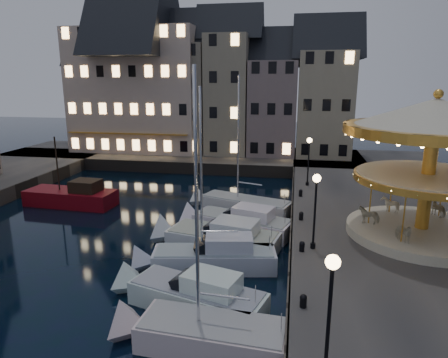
% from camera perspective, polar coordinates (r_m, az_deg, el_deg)
% --- Properties ---
extents(ground, '(160.00, 160.00, 0.00)m').
position_cam_1_polar(ground, '(23.11, -6.10, -12.45)').
color(ground, black).
rests_on(ground, ground).
extents(quay_east, '(16.00, 56.00, 1.30)m').
position_cam_1_polar(quay_east, '(28.69, 25.91, -7.04)').
color(quay_east, '#474442').
rests_on(quay_east, ground).
extents(quay_north, '(44.00, 12.00, 1.30)m').
position_cam_1_polar(quay_north, '(50.73, -6.04, 3.08)').
color(quay_north, '#474442').
rests_on(quay_north, ground).
extents(quaywall_e, '(0.15, 44.00, 1.30)m').
position_cam_1_polar(quaywall_e, '(27.54, 9.61, -6.61)').
color(quaywall_e, '#47423A').
rests_on(quaywall_e, ground).
extents(quaywall_n, '(48.00, 0.15, 1.30)m').
position_cam_1_polar(quaywall_n, '(44.54, -5.69, 1.54)').
color(quaywall_n, '#47423A').
rests_on(quaywall_n, ground).
extents(streetlamp_a, '(0.44, 0.44, 4.17)m').
position_cam_1_polar(streetlamp_a, '(12.55, 14.92, -16.48)').
color(streetlamp_a, black).
rests_on(streetlamp_a, quay_east).
extents(streetlamp_b, '(0.44, 0.44, 4.17)m').
position_cam_1_polar(streetlamp_b, '(21.76, 12.94, -3.05)').
color(streetlamp_b, black).
rests_on(streetlamp_b, quay_east).
extents(streetlamp_c, '(0.44, 0.44, 4.17)m').
position_cam_1_polar(streetlamp_c, '(34.89, 12.02, 3.43)').
color(streetlamp_c, black).
rests_on(streetlamp_c, quay_east).
extents(bollard_a, '(0.30, 0.30, 0.57)m').
position_cam_1_polar(bollard_a, '(17.18, 11.27, -16.63)').
color(bollard_a, black).
rests_on(bollard_a, quay_east).
extents(bollard_b, '(0.30, 0.30, 0.57)m').
position_cam_1_polar(bollard_b, '(22.09, 11.08, -9.36)').
color(bollard_b, black).
rests_on(bollard_b, quay_east).
extents(bollard_c, '(0.30, 0.30, 0.57)m').
position_cam_1_polar(bollard_c, '(26.76, 10.97, -5.13)').
color(bollard_c, black).
rests_on(bollard_c, quay_east).
extents(bollard_d, '(0.30, 0.30, 0.57)m').
position_cam_1_polar(bollard_d, '(32.01, 10.89, -1.92)').
color(bollard_d, black).
rests_on(bollard_d, quay_east).
extents(townhouse_na, '(5.50, 8.00, 12.80)m').
position_cam_1_polar(townhouse_na, '(56.00, -17.24, 10.92)').
color(townhouse_na, slate).
rests_on(townhouse_na, quay_north).
extents(townhouse_nb, '(6.16, 8.00, 13.80)m').
position_cam_1_polar(townhouse_nb, '(53.71, -11.99, 11.66)').
color(townhouse_nb, gray).
rests_on(townhouse_nb, quay_north).
extents(townhouse_nc, '(6.82, 8.00, 14.80)m').
position_cam_1_polar(townhouse_nc, '(51.74, -5.65, 12.37)').
color(townhouse_nc, slate).
rests_on(townhouse_nc, quay_north).
extents(townhouse_nd, '(5.50, 8.00, 15.80)m').
position_cam_1_polar(townhouse_nd, '(50.48, 0.80, 12.96)').
color(townhouse_nd, gray).
rests_on(townhouse_nd, quay_north).
extents(townhouse_ne, '(6.16, 8.00, 12.80)m').
position_cam_1_polar(townhouse_ne, '(49.94, 7.09, 11.12)').
color(townhouse_ne, slate).
rests_on(townhouse_ne, quay_north).
extents(townhouse_nf, '(6.82, 8.00, 13.80)m').
position_cam_1_polar(townhouse_nf, '(49.94, 14.19, 11.38)').
color(townhouse_nf, gray).
rests_on(townhouse_nf, quay_north).
extents(hotel_corner, '(17.60, 9.00, 16.80)m').
position_cam_1_polar(hotel_corner, '(53.66, -12.02, 13.27)').
color(hotel_corner, beige).
rests_on(hotel_corner, quay_north).
extents(motorboat_a, '(6.94, 2.65, 11.50)m').
position_cam_1_polar(motorboat_a, '(16.90, -3.59, -21.23)').
color(motorboat_a, silver).
rests_on(motorboat_a, ground).
extents(motorboat_b, '(7.41, 3.99, 2.15)m').
position_cam_1_polar(motorboat_b, '(19.20, -4.98, -16.17)').
color(motorboat_b, silver).
rests_on(motorboat_b, ground).
extents(motorboat_c, '(7.86, 3.24, 10.39)m').
position_cam_1_polar(motorboat_c, '(22.56, -2.44, -11.16)').
color(motorboat_c, silver).
rests_on(motorboat_c, ground).
extents(motorboat_d, '(8.00, 4.06, 2.15)m').
position_cam_1_polar(motorboat_d, '(25.20, -1.01, -8.43)').
color(motorboat_d, silver).
rests_on(motorboat_d, ground).
extents(motorboat_e, '(7.84, 4.31, 2.15)m').
position_cam_1_polar(motorboat_e, '(27.80, 1.84, -6.23)').
color(motorboat_e, white).
rests_on(motorboat_e, ground).
extents(motorboat_f, '(8.16, 4.45, 10.94)m').
position_cam_1_polar(motorboat_f, '(32.01, 2.17, -3.67)').
color(motorboat_f, silver).
rests_on(motorboat_f, ground).
extents(red_fishing_boat, '(7.63, 3.05, 5.95)m').
position_cam_1_polar(red_fishing_boat, '(35.65, -20.80, -2.46)').
color(red_fishing_boat, '#660711').
rests_on(red_fishing_boat, ground).
extents(carousel, '(9.69, 9.69, 8.48)m').
position_cam_1_polar(carousel, '(25.13, 27.64, 4.69)').
color(carousel, beige).
rests_on(carousel, quay_east).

